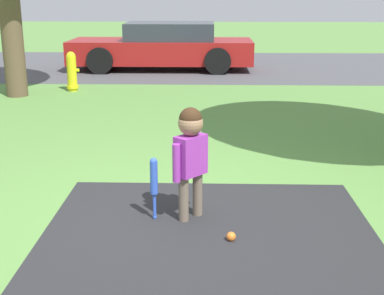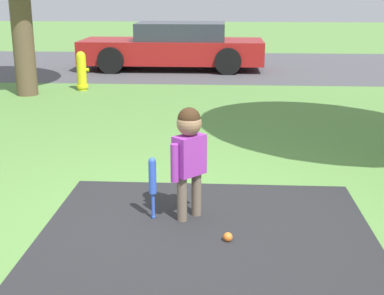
{
  "view_description": "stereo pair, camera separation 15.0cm",
  "coord_description": "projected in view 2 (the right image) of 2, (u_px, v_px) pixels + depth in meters",
  "views": [
    {
      "loc": [
        0.27,
        -4.31,
        1.98
      ],
      "look_at": [
        0.13,
        0.52,
        0.54
      ],
      "focal_mm": 50.0,
      "sensor_mm": 36.0,
      "label": 1
    },
    {
      "loc": [
        0.42,
        -4.3,
        1.98
      ],
      "look_at": [
        0.13,
        0.52,
        0.54
      ],
      "focal_mm": 50.0,
      "sensor_mm": 36.0,
      "label": 2
    }
  ],
  "objects": [
    {
      "name": "fire_hydrant",
      "position": [
        82.0,
        71.0,
        10.76
      ],
      "size": [
        0.27,
        0.24,
        0.79
      ],
      "color": "yellow",
      "rests_on": "ground"
    },
    {
      "name": "parked_car",
      "position": [
        174.0,
        47.0,
        13.54
      ],
      "size": [
        4.57,
        1.85,
        1.17
      ],
      "rotation": [
        0.0,
        0.0,
        3.14
      ],
      "color": "maroon",
      "rests_on": "ground"
    },
    {
      "name": "baseball_bat",
      "position": [
        153.0,
        179.0,
        4.69
      ],
      "size": [
        0.07,
        0.07,
        0.58
      ],
      "color": "blue",
      "rests_on": "ground"
    },
    {
      "name": "street_strip",
      "position": [
        209.0,
        65.0,
        14.35
      ],
      "size": [
        40.0,
        6.0,
        0.01
      ],
      "color": "#4C4C51",
      "rests_on": "ground"
    },
    {
      "name": "child",
      "position": [
        189.0,
        148.0,
        4.62
      ],
      "size": [
        0.3,
        0.32,
        1.02
      ],
      "rotation": [
        0.0,
        0.0,
        0.83
      ],
      "color": "#6B5B4C",
      "rests_on": "ground"
    },
    {
      "name": "ground_plane",
      "position": [
        174.0,
        223.0,
        4.7
      ],
      "size": [
        60.0,
        60.0,
        0.0
      ],
      "primitive_type": "plane",
      "color": "#5B8C42"
    },
    {
      "name": "sports_ball",
      "position": [
        228.0,
        237.0,
        4.35
      ],
      "size": [
        0.08,
        0.08,
        0.08
      ],
      "color": "orange",
      "rests_on": "ground"
    }
  ]
}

